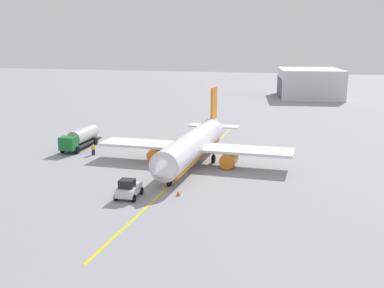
{
  "coord_description": "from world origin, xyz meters",
  "views": [
    {
      "loc": [
        58.62,
        17.2,
        16.72
      ],
      "look_at": [
        0.0,
        0.0,
        3.0
      ],
      "focal_mm": 42.35,
      "sensor_mm": 36.0,
      "label": 1
    }
  ],
  "objects_px": {
    "pushback_tug": "(128,189)",
    "fuel_tanker": "(80,138)",
    "safety_cone_nose": "(178,193)",
    "refueling_worker": "(93,150)",
    "airplane": "(193,146)"
  },
  "relations": [
    {
      "from": "fuel_tanker",
      "to": "pushback_tug",
      "type": "xyz_separation_m",
      "value": [
        19.99,
        17.38,
        -0.72
      ]
    },
    {
      "from": "fuel_tanker",
      "to": "refueling_worker",
      "type": "relative_size",
      "value": 6.13
    },
    {
      "from": "fuel_tanker",
      "to": "safety_cone_nose",
      "type": "xyz_separation_m",
      "value": [
        17.86,
        22.45,
        -1.44
      ]
    },
    {
      "from": "fuel_tanker",
      "to": "refueling_worker",
      "type": "distance_m",
      "value": 5.59
    },
    {
      "from": "refueling_worker",
      "to": "airplane",
      "type": "bearing_deg",
      "value": 87.02
    },
    {
      "from": "pushback_tug",
      "to": "safety_cone_nose",
      "type": "relative_size",
      "value": 6.59
    },
    {
      "from": "fuel_tanker",
      "to": "safety_cone_nose",
      "type": "bearing_deg",
      "value": 51.5
    },
    {
      "from": "safety_cone_nose",
      "to": "fuel_tanker",
      "type": "bearing_deg",
      "value": -128.5
    },
    {
      "from": "airplane",
      "to": "pushback_tug",
      "type": "xyz_separation_m",
      "value": [
        15.57,
        -2.86,
        -1.63
      ]
    },
    {
      "from": "pushback_tug",
      "to": "refueling_worker",
      "type": "bearing_deg",
      "value": -141.22
    },
    {
      "from": "airplane",
      "to": "fuel_tanker",
      "type": "distance_m",
      "value": 20.74
    },
    {
      "from": "fuel_tanker",
      "to": "pushback_tug",
      "type": "distance_m",
      "value": 26.5
    },
    {
      "from": "fuel_tanker",
      "to": "refueling_worker",
      "type": "height_order",
      "value": "fuel_tanker"
    },
    {
      "from": "pushback_tug",
      "to": "fuel_tanker",
      "type": "bearing_deg",
      "value": -138.99
    },
    {
      "from": "airplane",
      "to": "refueling_worker",
      "type": "relative_size",
      "value": 18.07
    }
  ]
}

